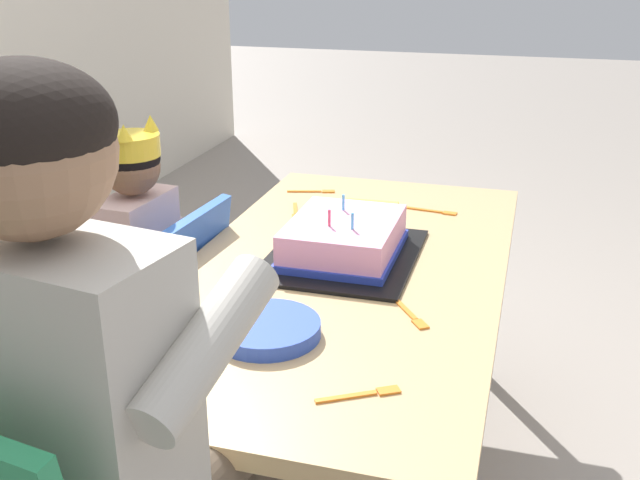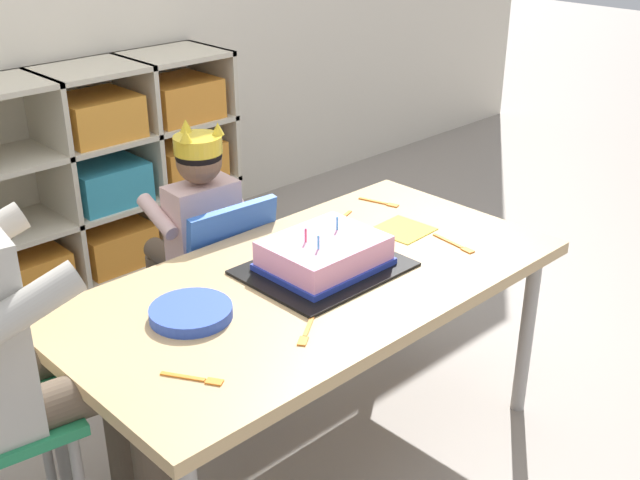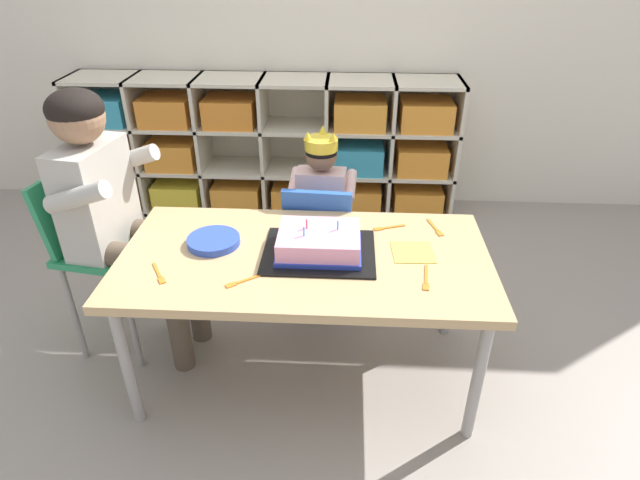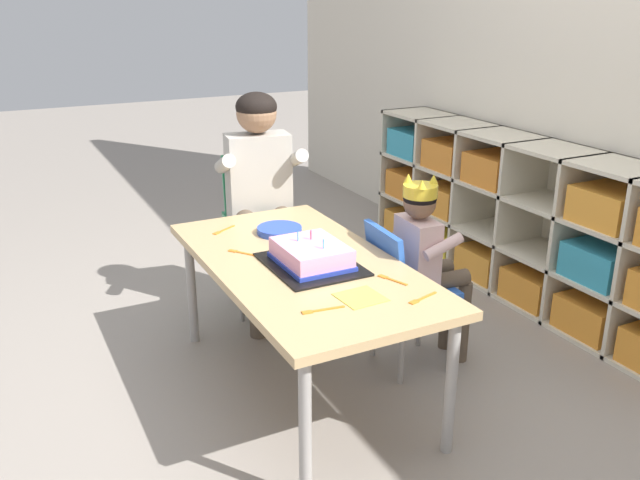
{
  "view_description": "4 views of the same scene",
  "coord_description": "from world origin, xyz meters",
  "px_view_note": "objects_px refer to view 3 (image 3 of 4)",
  "views": [
    {
      "loc": [
        -1.43,
        -0.36,
        1.19
      ],
      "look_at": [
        0.09,
        0.08,
        0.58
      ],
      "focal_mm": 41.99,
      "sensor_mm": 36.0,
      "label": 1
    },
    {
      "loc": [
        -1.21,
        -1.28,
        1.49
      ],
      "look_at": [
        0.1,
        0.09,
        0.6
      ],
      "focal_mm": 44.55,
      "sensor_mm": 36.0,
      "label": 2
    },
    {
      "loc": [
        0.14,
        -1.56,
        1.55
      ],
      "look_at": [
        0.06,
        -0.02,
        0.63
      ],
      "focal_mm": 29.45,
      "sensor_mm": 36.0,
      "label": 3
    },
    {
      "loc": [
        2.17,
        -1.03,
        1.53
      ],
      "look_at": [
        -0.01,
        0.08,
        0.63
      ],
      "focal_mm": 38.02,
      "sensor_mm": 36.0,
      "label": 4
    }
  ],
  "objects_px": {
    "classroom_chair_blue": "(320,234)",
    "activity_table": "(305,266)",
    "fork_by_napkin": "(243,281)",
    "fork_near_child_seat": "(436,229)",
    "fork_scattered_mid_table": "(426,279)",
    "child_with_crown": "(322,195)",
    "classroom_chair_adult_side": "(95,244)",
    "fork_near_cake_tray": "(159,274)",
    "birthday_cake_on_tray": "(319,244)",
    "paper_plate_stack": "(214,241)",
    "adult_helper_seated": "(112,200)",
    "fork_at_table_front_edge": "(387,228)"
  },
  "relations": [
    {
      "from": "fork_at_table_front_edge",
      "to": "adult_helper_seated",
      "type": "bearing_deg",
      "value": 165.03
    },
    {
      "from": "fork_by_napkin",
      "to": "fork_near_child_seat",
      "type": "distance_m",
      "value": 0.78
    },
    {
      "from": "classroom_chair_adult_side",
      "to": "fork_near_cake_tray",
      "type": "relative_size",
      "value": 6.3
    },
    {
      "from": "paper_plate_stack",
      "to": "fork_scattered_mid_table",
      "type": "distance_m",
      "value": 0.77
    },
    {
      "from": "classroom_chair_blue",
      "to": "paper_plate_stack",
      "type": "distance_m",
      "value": 0.57
    },
    {
      "from": "classroom_chair_adult_side",
      "to": "activity_table",
      "type": "bearing_deg",
      "value": -91.33
    },
    {
      "from": "classroom_chair_blue",
      "to": "fork_at_table_front_edge",
      "type": "distance_m",
      "value": 0.41
    },
    {
      "from": "fork_near_cake_tray",
      "to": "classroom_chair_adult_side",
      "type": "bearing_deg",
      "value": 19.02
    },
    {
      "from": "classroom_chair_blue",
      "to": "fork_near_child_seat",
      "type": "distance_m",
      "value": 0.55
    },
    {
      "from": "child_with_crown",
      "to": "fork_scattered_mid_table",
      "type": "xyz_separation_m",
      "value": [
        0.38,
        -0.69,
        0.04
      ]
    },
    {
      "from": "classroom_chair_adult_side",
      "to": "paper_plate_stack",
      "type": "xyz_separation_m",
      "value": [
        0.5,
        -0.1,
        0.09
      ]
    },
    {
      "from": "classroom_chair_blue",
      "to": "activity_table",
      "type": "bearing_deg",
      "value": 90.38
    },
    {
      "from": "adult_helper_seated",
      "to": "fork_by_napkin",
      "type": "distance_m",
      "value": 0.63
    },
    {
      "from": "child_with_crown",
      "to": "classroom_chair_adult_side",
      "type": "distance_m",
      "value": 0.96
    },
    {
      "from": "classroom_chair_adult_side",
      "to": "fork_by_napkin",
      "type": "height_order",
      "value": "classroom_chair_adult_side"
    },
    {
      "from": "activity_table",
      "to": "fork_by_napkin",
      "type": "distance_m",
      "value": 0.26
    },
    {
      "from": "fork_at_table_front_edge",
      "to": "fork_scattered_mid_table",
      "type": "height_order",
      "value": "same"
    },
    {
      "from": "classroom_chair_blue",
      "to": "birthday_cake_on_tray",
      "type": "relative_size",
      "value": 1.63
    },
    {
      "from": "child_with_crown",
      "to": "fork_scattered_mid_table",
      "type": "relative_size",
      "value": 5.72
    },
    {
      "from": "activity_table",
      "to": "fork_near_child_seat",
      "type": "bearing_deg",
      "value": 23.43
    },
    {
      "from": "fork_by_napkin",
      "to": "fork_near_cake_tray",
      "type": "relative_size",
      "value": 0.99
    },
    {
      "from": "birthday_cake_on_tray",
      "to": "fork_near_child_seat",
      "type": "bearing_deg",
      "value": 24.27
    },
    {
      "from": "activity_table",
      "to": "paper_plate_stack",
      "type": "height_order",
      "value": "paper_plate_stack"
    },
    {
      "from": "child_with_crown",
      "to": "birthday_cake_on_tray",
      "type": "height_order",
      "value": "child_with_crown"
    },
    {
      "from": "paper_plate_stack",
      "to": "fork_scattered_mid_table",
      "type": "xyz_separation_m",
      "value": [
        0.75,
        -0.18,
        -0.01
      ]
    },
    {
      "from": "fork_at_table_front_edge",
      "to": "paper_plate_stack",
      "type": "bearing_deg",
      "value": 174.47
    },
    {
      "from": "birthday_cake_on_tray",
      "to": "classroom_chair_blue",
      "type": "bearing_deg",
      "value": 92.97
    },
    {
      "from": "fork_by_napkin",
      "to": "fork_near_child_seat",
      "type": "relative_size",
      "value": 0.92
    },
    {
      "from": "adult_helper_seated",
      "to": "fork_at_table_front_edge",
      "type": "relative_size",
      "value": 8.8
    },
    {
      "from": "classroom_chair_blue",
      "to": "fork_scattered_mid_table",
      "type": "bearing_deg",
      "value": 127.28
    },
    {
      "from": "activity_table",
      "to": "fork_scattered_mid_table",
      "type": "height_order",
      "value": "fork_scattered_mid_table"
    },
    {
      "from": "classroom_chair_blue",
      "to": "fork_by_napkin",
      "type": "bearing_deg",
      "value": 74.79
    },
    {
      "from": "birthday_cake_on_tray",
      "to": "paper_plate_stack",
      "type": "distance_m",
      "value": 0.39
    },
    {
      "from": "activity_table",
      "to": "fork_near_cake_tray",
      "type": "relative_size",
      "value": 10.64
    },
    {
      "from": "fork_by_napkin",
      "to": "fork_scattered_mid_table",
      "type": "bearing_deg",
      "value": -30.77
    },
    {
      "from": "child_with_crown",
      "to": "paper_plate_stack",
      "type": "relative_size",
      "value": 4.42
    },
    {
      "from": "fork_by_napkin",
      "to": "activity_table",
      "type": "bearing_deg",
      "value": 7.93
    },
    {
      "from": "adult_helper_seated",
      "to": "birthday_cake_on_tray",
      "type": "relative_size",
      "value": 2.78
    },
    {
      "from": "fork_near_child_seat",
      "to": "paper_plate_stack",
      "type": "bearing_deg",
      "value": 84.84
    },
    {
      "from": "fork_near_cake_tray",
      "to": "fork_scattered_mid_table",
      "type": "height_order",
      "value": "same"
    },
    {
      "from": "classroom_chair_adult_side",
      "to": "fork_scattered_mid_table",
      "type": "xyz_separation_m",
      "value": [
        1.25,
        -0.28,
        0.08
      ]
    },
    {
      "from": "classroom_chair_blue",
      "to": "birthday_cake_on_tray",
      "type": "distance_m",
      "value": 0.48
    },
    {
      "from": "classroom_chair_blue",
      "to": "fork_scattered_mid_table",
      "type": "distance_m",
      "value": 0.72
    },
    {
      "from": "classroom_chair_blue",
      "to": "fork_scattered_mid_table",
      "type": "xyz_separation_m",
      "value": [
        0.38,
        -0.58,
        0.18
      ]
    },
    {
      "from": "fork_at_table_front_edge",
      "to": "fork_scattered_mid_table",
      "type": "distance_m",
      "value": 0.35
    },
    {
      "from": "fork_near_child_seat",
      "to": "fork_by_napkin",
      "type": "bearing_deg",
      "value": 103.83
    },
    {
      "from": "activity_table",
      "to": "fork_by_napkin",
      "type": "xyz_separation_m",
      "value": [
        -0.19,
        -0.18,
        0.05
      ]
    },
    {
      "from": "fork_scattered_mid_table",
      "to": "fork_near_child_seat",
      "type": "bearing_deg",
      "value": -5.29
    },
    {
      "from": "birthday_cake_on_tray",
      "to": "paper_plate_stack",
      "type": "bearing_deg",
      "value": 174.25
    },
    {
      "from": "fork_by_napkin",
      "to": "fork_near_cake_tray",
      "type": "xyz_separation_m",
      "value": [
        -0.28,
        0.02,
        0.0
      ]
    }
  ]
}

